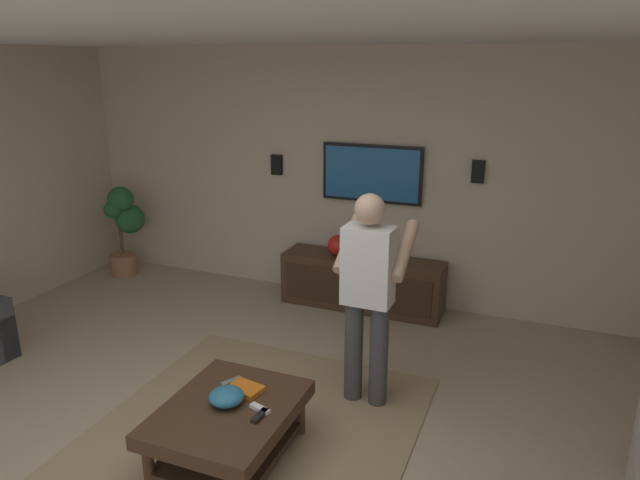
# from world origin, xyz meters

# --- Properties ---
(ground_plane) EXTENTS (8.06, 8.06, 0.00)m
(ground_plane) POSITION_xyz_m (0.00, 0.00, 0.00)
(ground_plane) COLOR tan
(wall_back_tv) EXTENTS (0.10, 6.92, 2.67)m
(wall_back_tv) POSITION_xyz_m (3.10, 0.00, 1.34)
(wall_back_tv) COLOR #C6B299
(wall_back_tv) RESTS_ON ground
(ceiling_slab) EXTENTS (6.30, 6.92, 0.10)m
(ceiling_slab) POSITION_xyz_m (0.00, 0.00, 2.72)
(ceiling_slab) COLOR white
(area_rug) EXTENTS (2.58, 2.20, 0.01)m
(area_rug) POSITION_xyz_m (0.29, -0.06, 0.01)
(area_rug) COLOR #9E8460
(area_rug) RESTS_ON ground
(coffee_table) EXTENTS (1.00, 0.80, 0.40)m
(coffee_table) POSITION_xyz_m (0.09, -0.06, 0.30)
(coffee_table) COLOR #422B1C
(coffee_table) RESTS_ON ground
(media_console) EXTENTS (0.45, 1.70, 0.55)m
(media_console) POSITION_xyz_m (2.77, -0.10, 0.28)
(media_console) COLOR #422B1C
(media_console) RESTS_ON ground
(tv) EXTENTS (0.05, 1.06, 0.60)m
(tv) POSITION_xyz_m (3.01, -0.10, 1.40)
(tv) COLOR black
(person_standing) EXTENTS (0.54, 0.54, 1.64)m
(person_standing) POSITION_xyz_m (1.09, -0.68, 0.93)
(person_standing) COLOR #3F3F3F
(person_standing) RESTS_ON ground
(potted_plant_tall) EXTENTS (0.43, 0.43, 1.11)m
(potted_plant_tall) POSITION_xyz_m (2.62, 2.85, 0.65)
(potted_plant_tall) COLOR #9E6B4C
(potted_plant_tall) RESTS_ON ground
(bowl) EXTENTS (0.23, 0.23, 0.10)m
(bowl) POSITION_xyz_m (0.11, -0.04, 0.45)
(bowl) COLOR teal
(bowl) RESTS_ON coffee_table
(remote_white) EXTENTS (0.09, 0.16, 0.02)m
(remote_white) POSITION_xyz_m (0.12, -0.28, 0.41)
(remote_white) COLOR white
(remote_white) RESTS_ON coffee_table
(remote_black) EXTENTS (0.15, 0.06, 0.02)m
(remote_black) POSITION_xyz_m (0.05, -0.31, 0.41)
(remote_black) COLOR black
(remote_black) RESTS_ON coffee_table
(remote_grey) EXTENTS (0.15, 0.11, 0.02)m
(remote_grey) POSITION_xyz_m (0.33, 0.05, 0.41)
(remote_grey) COLOR slate
(remote_grey) RESTS_ON coffee_table
(book) EXTENTS (0.20, 0.24, 0.04)m
(book) POSITION_xyz_m (0.28, -0.08, 0.42)
(book) COLOR orange
(book) RESTS_ON coffee_table
(vase_round) EXTENTS (0.22, 0.22, 0.22)m
(vase_round) POSITION_xyz_m (2.76, 0.17, 0.66)
(vase_round) COLOR red
(vase_round) RESTS_ON media_console
(wall_speaker_left) EXTENTS (0.06, 0.12, 0.22)m
(wall_speaker_left) POSITION_xyz_m (3.02, -1.17, 1.49)
(wall_speaker_left) COLOR black
(wall_speaker_right) EXTENTS (0.06, 0.12, 0.22)m
(wall_speaker_right) POSITION_xyz_m (3.02, 1.00, 1.42)
(wall_speaker_right) COLOR black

